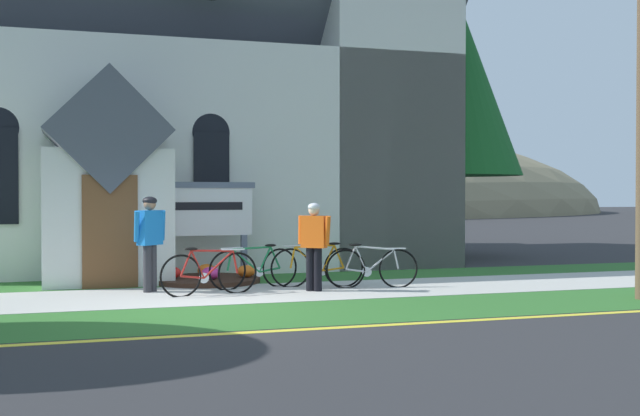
% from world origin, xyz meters
% --- Properties ---
extents(ground, '(140.00, 140.00, 0.00)m').
position_xyz_m(ground, '(0.00, 4.00, 0.00)').
color(ground, '#2B2B2D').
extents(sidewalk_slab, '(32.00, 2.65, 0.01)m').
position_xyz_m(sidewalk_slab, '(0.92, 1.65, 0.01)').
color(sidewalk_slab, '#B7B5AD').
rests_on(sidewalk_slab, ground).
extents(grass_verge, '(32.00, 2.35, 0.01)m').
position_xyz_m(grass_verge, '(0.92, -0.85, 0.00)').
color(grass_verge, '#2D6628').
rests_on(grass_verge, ground).
extents(church_lawn, '(24.00, 1.82, 0.01)m').
position_xyz_m(church_lawn, '(0.92, 3.89, 0.00)').
color(church_lawn, '#2D6628').
rests_on(church_lawn, ground).
extents(curb_paint_stripe, '(28.00, 0.16, 0.01)m').
position_xyz_m(curb_paint_stripe, '(0.92, -2.18, 0.00)').
color(curb_paint_stripe, yellow).
rests_on(curb_paint_stripe, ground).
extents(church_building, '(12.52, 11.55, 13.76)m').
position_xyz_m(church_building, '(1.35, 9.27, 4.92)').
color(church_building, silver).
rests_on(church_building, ground).
extents(church_sign, '(2.18, 0.16, 1.99)m').
position_xyz_m(church_sign, '(0.62, 4.12, 1.35)').
color(church_sign, slate).
rests_on(church_sign, ground).
extents(flower_bed, '(2.07, 2.07, 0.34)m').
position_xyz_m(flower_bed, '(0.62, 3.52, 0.09)').
color(flower_bed, '#382319').
rests_on(flower_bed, ground).
extents(bicycle_green, '(1.75, 0.41, 0.85)m').
position_xyz_m(bicycle_green, '(0.33, 1.64, 0.39)').
color(bicycle_green, black).
rests_on(bicycle_green, ground).
extents(bicycle_blue, '(1.70, 0.39, 0.85)m').
position_xyz_m(bicycle_blue, '(3.39, 1.78, 0.38)').
color(bicycle_blue, black).
rests_on(bicycle_blue, ground).
extents(bicycle_orange, '(1.77, 0.47, 0.83)m').
position_xyz_m(bicycle_orange, '(1.30, 2.37, 0.38)').
color(bicycle_orange, black).
rests_on(bicycle_orange, ground).
extents(bicycle_yellow, '(1.74, 0.35, 0.86)m').
position_xyz_m(bicycle_yellow, '(2.47, 2.22, 0.39)').
color(bicycle_yellow, black).
rests_on(bicycle_yellow, ground).
extents(cyclist_in_blue_jersey, '(0.47, 0.54, 1.59)m').
position_xyz_m(cyclist_in_blue_jersey, '(2.21, 1.58, 0.92)').
color(cyclist_in_blue_jersey, black).
rests_on(cyclist_in_blue_jersey, ground).
extents(cyclist_in_green_jersey, '(0.57, 0.56, 1.70)m').
position_xyz_m(cyclist_in_green_jersey, '(-0.60, 2.34, 1.00)').
color(cyclist_in_green_jersey, '#2D2D33').
rests_on(cyclist_in_green_jersey, ground).
extents(roadside_conifer, '(3.94, 3.94, 7.69)m').
position_xyz_m(roadside_conifer, '(8.18, 8.01, 4.96)').
color(roadside_conifer, '#3D2D1E').
rests_on(roadside_conifer, ground).
extents(distant_hill, '(96.71, 47.62, 18.85)m').
position_xyz_m(distant_hill, '(-1.81, 56.28, 0.00)').
color(distant_hill, '#847A5B').
rests_on(distant_hill, ground).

